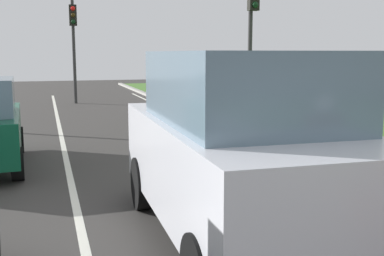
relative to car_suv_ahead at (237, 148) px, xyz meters
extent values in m
plane|color=#383533|center=(-1.06, 5.44, -1.17)|extent=(60.00, 60.00, 0.00)
cube|color=silver|center=(-1.76, 5.44, -1.16)|extent=(0.12, 32.00, 0.01)
cube|color=silver|center=(2.54, 5.44, -1.16)|extent=(0.12, 32.00, 0.01)
cube|color=#9E9B93|center=(3.04, 5.44, -1.11)|extent=(0.24, 48.00, 0.12)
cube|color=silver|center=(0.00, 0.04, -0.24)|extent=(2.01, 4.55, 1.10)
cube|color=slate|center=(0.00, -0.11, 0.71)|extent=(1.77, 2.74, 0.80)
cylinder|color=black|center=(-0.83, 1.59, -0.79)|extent=(0.24, 0.77, 0.76)
cylinder|color=black|center=(0.91, 1.55, -0.79)|extent=(0.24, 0.77, 0.76)
cylinder|color=black|center=(0.84, -1.51, -0.79)|extent=(0.24, 0.77, 0.76)
cylinder|color=black|center=(-2.76, 6.30, -0.87)|extent=(0.24, 0.61, 0.60)
cylinder|color=black|center=(-2.66, 3.79, -0.87)|extent=(0.24, 0.61, 0.60)
cylinder|color=#2D2D2D|center=(4.19, 9.14, 1.21)|extent=(0.14, 0.14, 4.76)
sphere|color=black|center=(4.19, 8.81, 2.56)|extent=(0.20, 0.20, 0.20)
cylinder|color=#2D2D2D|center=(-0.83, 17.04, 1.11)|extent=(0.14, 0.14, 4.55)
cube|color=black|center=(-0.83, 16.84, 2.72)|extent=(0.32, 0.24, 0.90)
sphere|color=red|center=(-0.83, 16.71, 3.00)|extent=(0.20, 0.20, 0.20)
sphere|color=#382B0C|center=(-0.83, 16.71, 2.72)|extent=(0.20, 0.20, 0.20)
sphere|color=black|center=(-0.83, 16.71, 2.44)|extent=(0.20, 0.20, 0.20)
camera|label=1|loc=(-2.12, -5.08, 1.10)|focal=44.70mm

